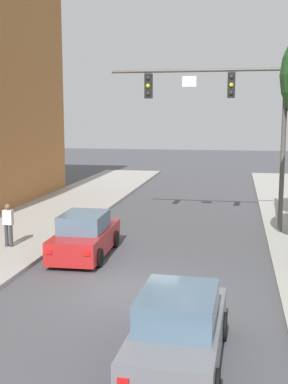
% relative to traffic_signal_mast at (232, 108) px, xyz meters
% --- Properties ---
extents(ground_plane, '(120.00, 120.00, 0.00)m').
position_rel_traffic_signal_mast_xyz_m(ground_plane, '(-2.46, -7.88, -5.38)').
color(ground_plane, '#4C4C51').
extents(traffic_signal_mast, '(7.45, 0.38, 7.50)m').
position_rel_traffic_signal_mast_xyz_m(traffic_signal_mast, '(0.00, 0.00, 0.00)').
color(traffic_signal_mast, '#514C47').
rests_on(traffic_signal_mast, sidewalk_right).
extents(car_lead_red, '(1.93, 4.28, 1.60)m').
position_rel_traffic_signal_mast_xyz_m(car_lead_red, '(-5.10, -4.64, -4.66)').
color(car_lead_red, '#B21E1E').
rests_on(car_lead_red, ground).
extents(car_following_grey, '(1.92, 4.28, 1.60)m').
position_rel_traffic_signal_mast_xyz_m(car_following_grey, '(-0.81, -12.00, -4.66)').
color(car_following_grey, slate).
rests_on(car_following_grey, ground).
extents(pedestrian_sidewalk_left_walker, '(0.36, 0.22, 1.64)m').
position_rel_traffic_signal_mast_xyz_m(pedestrian_sidewalk_left_walker, '(-8.16, -4.48, -4.32)').
color(pedestrian_sidewalk_left_walker, '#333338').
rests_on(pedestrian_sidewalk_left_walker, sidewalk_left).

